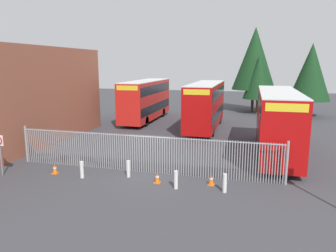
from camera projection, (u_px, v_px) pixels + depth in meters
name	position (u px, v px, depth m)	size (l,w,h in m)	color
ground_plane	(180.00, 141.00, 26.06)	(100.00, 100.00, 0.00)	#3D3D42
palisade_fence	(143.00, 152.00, 18.36)	(15.90, 0.14, 2.35)	gray
double_decker_bus_near_gate	(277.00, 120.00, 21.73)	(2.54, 10.81, 4.42)	#B70C0C
double_decker_bus_behind_fence_left	(206.00, 104.00, 30.68)	(2.54, 10.81, 4.42)	#B70C0C
double_decker_bus_behind_fence_right	(146.00, 99.00, 35.05)	(2.54, 10.81, 4.42)	red
bollard_near_left	(82.00, 170.00, 17.50)	(0.20, 0.20, 0.95)	silver
bollard_center_front	(128.00, 169.00, 17.64)	(0.20, 0.20, 0.95)	silver
bollard_near_right	(176.00, 180.00, 15.98)	(0.20, 0.20, 0.95)	silver
bollard_far_right	(225.00, 183.00, 15.53)	(0.20, 0.20, 0.95)	silver
traffic_cone_by_gate	(55.00, 169.00, 18.21)	(0.34, 0.34, 0.59)	orange
traffic_cone_mid_forecourt	(157.00, 178.00, 16.78)	(0.34, 0.34, 0.59)	orange
traffic_cone_near_kerb	(211.00, 180.00, 16.50)	(0.34, 0.34, 0.59)	orange
tree_tall_back	(259.00, 77.00, 39.54)	(3.75, 3.75, 7.26)	#4C3823
tree_short_side	(311.00, 72.00, 37.15)	(4.65, 4.65, 8.60)	#4C3823
tree_mid_row	(255.00, 59.00, 40.94)	(5.55, 5.55, 10.84)	#4C3823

